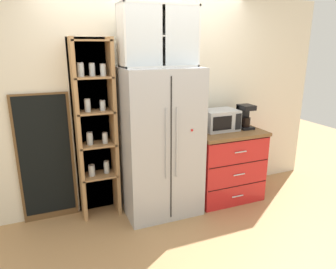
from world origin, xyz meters
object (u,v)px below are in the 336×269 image
object	(u,v)px
mug_charcoal	(201,130)
mug_sage	(228,127)
chalkboard_menu	(46,158)
coffee_maker	(245,116)
microwave	(220,120)
refrigerator	(160,143)
bottle_clear	(229,123)

from	to	relation	value
mug_charcoal	mug_sage	bearing A→B (deg)	-0.41
mug_charcoal	chalkboard_menu	distance (m)	1.83
coffee_maker	microwave	bearing A→B (deg)	173.05
mug_sage	chalkboard_menu	distance (m)	2.20
refrigerator	mug_charcoal	xyz separation A→B (m)	(0.54, -0.00, 0.09)
bottle_clear	refrigerator	bearing A→B (deg)	177.62
coffee_maker	mug_charcoal	world-z (taller)	coffee_maker
coffee_maker	chalkboard_menu	size ratio (longest dim) A/B	0.21
refrigerator	mug_sage	bearing A→B (deg)	-0.41
refrigerator	bottle_clear	bearing A→B (deg)	-2.38
microwave	mug_charcoal	world-z (taller)	microwave
coffee_maker	bottle_clear	distance (m)	0.28
mug_charcoal	chalkboard_menu	bearing A→B (deg)	170.19
mug_sage	bottle_clear	world-z (taller)	bottle_clear
refrigerator	bottle_clear	size ratio (longest dim) A/B	6.81
coffee_maker	bottle_clear	bearing A→B (deg)	-168.45
bottle_clear	microwave	bearing A→B (deg)	128.88
mug_sage	microwave	bearing A→B (deg)	140.89
bottle_clear	chalkboard_menu	distance (m)	2.21
bottle_clear	chalkboard_menu	bearing A→B (deg)	170.97
microwave	bottle_clear	distance (m)	0.13
microwave	coffee_maker	bearing A→B (deg)	-6.95
coffee_maker	mug_charcoal	bearing A→B (deg)	-178.16
refrigerator	bottle_clear	distance (m)	0.92
bottle_clear	chalkboard_menu	world-z (taller)	chalkboard_menu
coffee_maker	bottle_clear	xyz separation A→B (m)	(-0.27, -0.05, -0.05)
refrigerator	coffee_maker	xyz separation A→B (m)	(1.18, 0.02, 0.21)
mug_charcoal	mug_sage	size ratio (longest dim) A/B	1.07
coffee_maker	mug_sage	world-z (taller)	coffee_maker
refrigerator	mug_sage	world-z (taller)	refrigerator
bottle_clear	chalkboard_menu	xyz separation A→B (m)	(-2.16, 0.34, -0.29)
refrigerator	coffee_maker	world-z (taller)	refrigerator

